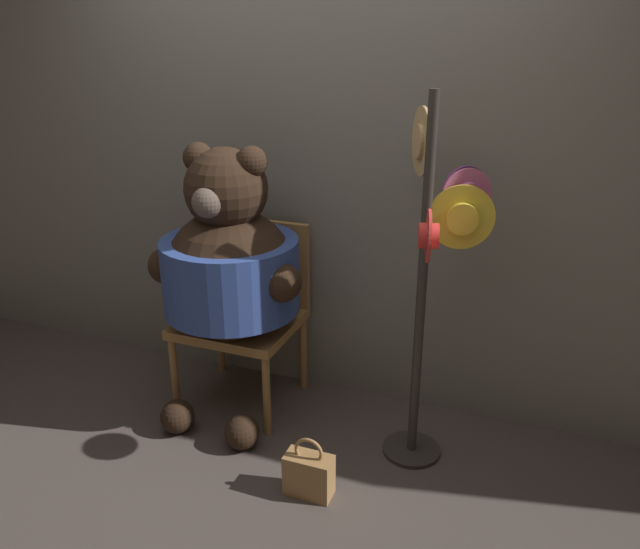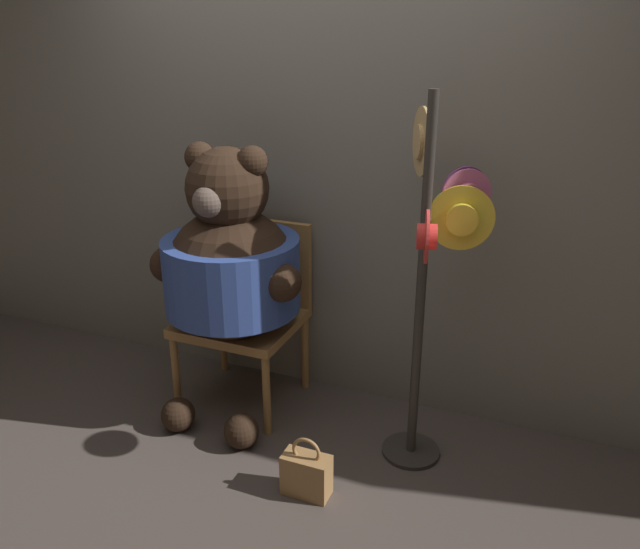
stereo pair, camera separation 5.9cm
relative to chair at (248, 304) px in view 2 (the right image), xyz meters
name	(u,v)px [view 2 (the right image)]	position (x,y,z in m)	size (l,w,h in m)	color
ground_plane	(263,448)	(0.30, -0.45, -0.54)	(14.00, 14.00, 0.00)	#4C423D
wall_back	(318,144)	(0.30, 0.27, 0.84)	(8.00, 0.10, 2.76)	slate
chair	(248,304)	(0.00, 0.00, 0.00)	(0.60, 0.54, 0.97)	#9E703D
teddy_bear	(231,266)	(0.01, -0.18, 0.29)	(0.83, 0.73, 1.43)	black
hat_display_rack	(435,255)	(1.03, -0.18, 0.49)	(0.42, 0.56, 1.71)	#332D28
handbag_on_ground	(306,474)	(0.63, -0.66, -0.43)	(0.21, 0.11, 0.29)	#A87A47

